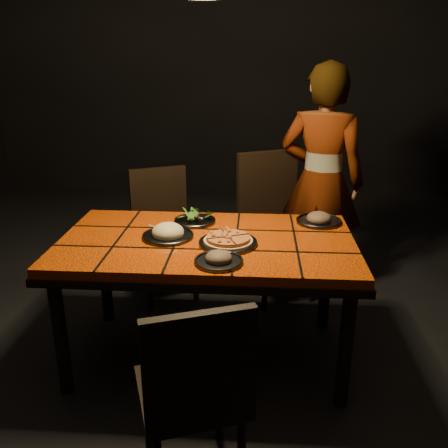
# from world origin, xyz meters

# --- Properties ---
(room_shell) EXTENTS (6.04, 7.04, 3.08)m
(room_shell) POSITION_xyz_m (0.00, 0.00, 1.50)
(room_shell) COLOR black
(room_shell) RESTS_ON ground
(dining_table) EXTENTS (1.62, 0.92, 0.75)m
(dining_table) POSITION_xyz_m (0.00, 0.00, 0.67)
(dining_table) COLOR #EA4A07
(dining_table) RESTS_ON ground
(chair_near) EXTENTS (0.52, 0.52, 0.89)m
(chair_near) POSITION_xyz_m (0.05, -0.93, 0.51)
(chair_near) COLOR black
(chair_near) RESTS_ON ground
(chair_far_left) EXTENTS (0.55, 0.55, 0.92)m
(chair_far_left) POSITION_xyz_m (-0.41, 0.84, 0.53)
(chair_far_left) COLOR black
(chair_far_left) RESTS_ON ground
(chair_far_right) EXTENTS (0.62, 0.62, 1.04)m
(chair_far_right) POSITION_xyz_m (0.39, 0.89, 0.60)
(chair_far_right) COLOR black
(chair_far_right) RESTS_ON ground
(diner) EXTENTS (0.70, 0.56, 1.67)m
(diner) POSITION_xyz_m (0.73, 0.95, 0.83)
(diner) COLOR brown
(diner) RESTS_ON ground
(plate_pizza) EXTENTS (0.34, 0.34, 0.04)m
(plate_pizza) POSITION_xyz_m (0.12, -0.07, 0.77)
(plate_pizza) COLOR #3E3E43
(plate_pizza) RESTS_ON dining_table
(plate_pasta) EXTENTS (0.28, 0.28, 0.09)m
(plate_pasta) POSITION_xyz_m (-0.22, 0.01, 0.77)
(plate_pasta) COLOR #3E3E43
(plate_pasta) RESTS_ON dining_table
(plate_salad) EXTENTS (0.25, 0.25, 0.07)m
(plate_salad) POSITION_xyz_m (-0.10, 0.26, 0.78)
(plate_salad) COLOR #3E3E43
(plate_salad) RESTS_ON dining_table
(plate_mushroom_a) EXTENTS (0.24, 0.24, 0.08)m
(plate_mushroom_a) POSITION_xyz_m (0.09, -0.31, 0.77)
(plate_mushroom_a) COLOR #3E3E43
(plate_mushroom_a) RESTS_ON dining_table
(plate_mushroom_b) EXTENTS (0.27, 0.27, 0.09)m
(plate_mushroom_b) POSITION_xyz_m (0.64, 0.31, 0.77)
(plate_mushroom_b) COLOR #3E3E43
(plate_mushroom_b) RESTS_ON dining_table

